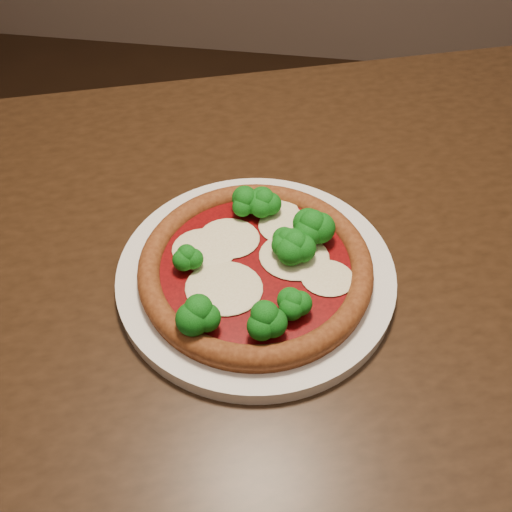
# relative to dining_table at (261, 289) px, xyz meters

# --- Properties ---
(dining_table) EXTENTS (1.49, 1.14, 0.75)m
(dining_table) POSITION_rel_dining_table_xyz_m (0.00, 0.00, 0.00)
(dining_table) COLOR black
(dining_table) RESTS_ON floor
(plate) EXTENTS (0.31, 0.31, 0.02)m
(plate) POSITION_rel_dining_table_xyz_m (0.00, -0.06, 0.11)
(plate) COLOR white
(plate) RESTS_ON dining_table
(pizza) EXTENTS (0.25, 0.25, 0.06)m
(pizza) POSITION_rel_dining_table_xyz_m (0.01, -0.07, 0.13)
(pizza) COLOR brown
(pizza) RESTS_ON plate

